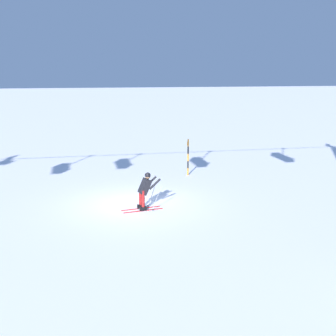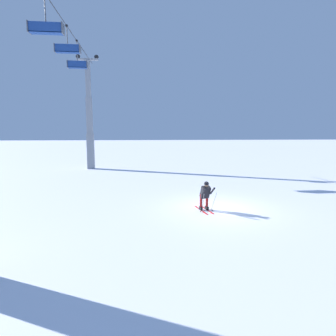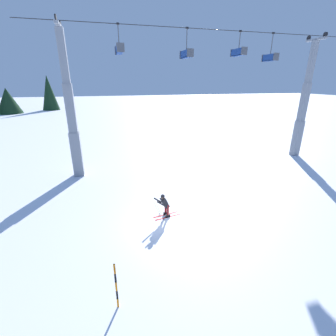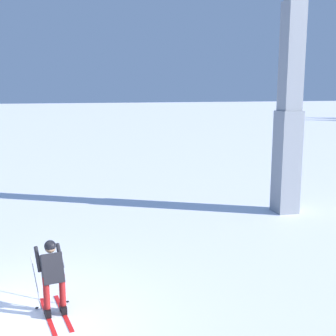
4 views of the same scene
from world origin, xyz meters
TOP-DOWN VIEW (x-y plane):
  - ground_plane at (0.00, 0.00)m, footprint 260.00×260.00m
  - skier_carving_main at (-0.35, 0.83)m, footprint 1.70×0.82m
  - lift_tower_near at (-5.87, 9.34)m, footprint 0.81×2.50m

SIDE VIEW (x-z plane):
  - ground_plane at x=0.00m, z-range 0.00..0.00m
  - skier_carving_main at x=-0.35m, z-range 0.05..1.70m
  - lift_tower_near at x=-5.87m, z-range -1.04..10.93m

